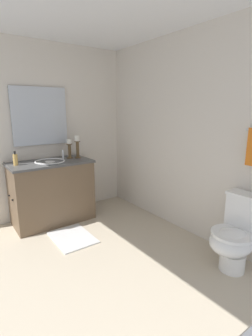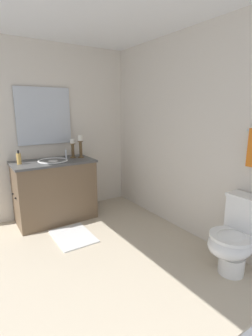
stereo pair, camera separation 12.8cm
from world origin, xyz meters
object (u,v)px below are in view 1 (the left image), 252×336
(toilet, at_px, (236,235))
(mirror, at_px, (40,116))
(sink_basin, at_px, (50,164))
(vanity_cabinet, at_px, (52,192))
(bath_mat, at_px, (72,237))
(candle_holder_short, at_px, (69,148))
(soap_bottle, at_px, (15,159))
(candle_holder_tall, at_px, (77,146))

(toilet, bearing_deg, mirror, -156.79)
(sink_basin, xyz_separation_m, toilet, (2.13, 1.03, -0.45))
(sink_basin, xyz_separation_m, mirror, (-0.28, -0.00, 0.63))
(vanity_cabinet, height_order, toilet, vanity_cabinet)
(sink_basin, xyz_separation_m, bath_mat, (0.62, -0.00, -0.81))
(mirror, relative_size, candle_holder_short, 2.89)
(sink_basin, xyz_separation_m, soap_bottle, (-0.03, -0.43, 0.11))
(sink_basin, height_order, candle_holder_tall, candle_holder_tall)
(sink_basin, height_order, bath_mat, sink_basin)
(vanity_cabinet, bearing_deg, candle_holder_short, 103.38)
(candle_holder_short, xyz_separation_m, bath_mat, (0.70, -0.32, -0.99))
(candle_holder_tall, distance_m, toilet, 2.33)
(candle_holder_tall, bearing_deg, sink_basin, -86.44)
(soap_bottle, distance_m, toilet, 2.66)
(candle_holder_short, relative_size, toilet, 0.36)
(vanity_cabinet, xyz_separation_m, toilet, (2.13, 1.03, -0.06))
(sink_basin, height_order, mirror, mirror)
(candle_holder_tall, xyz_separation_m, toilet, (2.15, 0.61, -0.66))
(mirror, bearing_deg, soap_bottle, -59.76)
(vanity_cabinet, relative_size, soap_bottle, 6.03)
(candle_holder_short, bearing_deg, sink_basin, -76.58)
(candle_holder_short, bearing_deg, bath_mat, -24.58)
(vanity_cabinet, height_order, candle_holder_short, candle_holder_short)
(candle_holder_tall, xyz_separation_m, bath_mat, (0.65, -0.42, -1.02))
(candle_holder_tall, relative_size, candle_holder_short, 1.18)
(vanity_cabinet, distance_m, bath_mat, 0.75)
(bath_mat, bearing_deg, mirror, -180.00)
(sink_basin, distance_m, candle_holder_tall, 0.47)
(toilet, bearing_deg, vanity_cabinet, -154.12)
(bath_mat, bearing_deg, candle_holder_short, 155.42)
(candle_holder_tall, bearing_deg, mirror, -120.96)
(sink_basin, distance_m, candle_holder_short, 0.38)
(mirror, height_order, candle_holder_tall, mirror)
(sink_basin, relative_size, bath_mat, 0.67)
(mirror, bearing_deg, sink_basin, 0.20)
(candle_holder_short, height_order, bath_mat, candle_holder_short)
(sink_basin, relative_size, toilet, 0.54)
(candle_holder_tall, bearing_deg, soap_bottle, -90.35)
(mirror, xyz_separation_m, soap_bottle, (0.25, -0.43, -0.52))
(candle_holder_short, bearing_deg, soap_bottle, -86.56)
(toilet, bearing_deg, soap_bottle, -145.95)
(vanity_cabinet, relative_size, mirror, 1.38)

